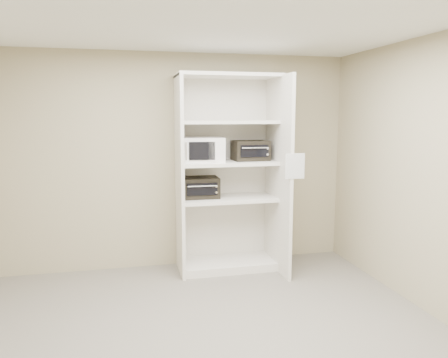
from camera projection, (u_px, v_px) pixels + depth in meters
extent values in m
cube|color=slate|center=(204.00, 339.00, 3.80)|extent=(4.50, 4.00, 0.01)
cube|color=white|center=(202.00, 16.00, 3.40)|extent=(4.50, 4.00, 0.01)
cube|color=tan|center=(175.00, 161.00, 5.53)|extent=(4.50, 0.02, 2.70)
cube|color=tan|center=(296.00, 270.00, 1.68)|extent=(4.50, 0.02, 2.70)
cube|color=tan|center=(438.00, 178.00, 4.11)|extent=(0.02, 4.00, 2.70)
cube|color=silver|center=(180.00, 177.00, 5.25)|extent=(0.04, 0.60, 2.40)
cube|color=silver|center=(278.00, 175.00, 5.37)|extent=(0.04, 0.90, 2.40)
cube|color=silver|center=(223.00, 172.00, 5.68)|extent=(1.24, 0.02, 2.40)
cube|color=silver|center=(228.00, 264.00, 5.57)|extent=(1.16, 0.56, 0.10)
cube|color=silver|center=(228.00, 199.00, 5.45)|extent=(1.16, 0.56, 0.04)
cube|color=silver|center=(228.00, 163.00, 5.38)|extent=(1.16, 0.56, 0.04)
cube|color=silver|center=(228.00, 122.00, 5.31)|extent=(1.16, 0.56, 0.04)
cube|color=silver|center=(228.00, 76.00, 5.22)|extent=(1.24, 0.60, 0.04)
cube|color=white|center=(203.00, 150.00, 5.28)|extent=(0.53, 0.43, 0.30)
cube|color=black|center=(250.00, 150.00, 5.46)|extent=(0.44, 0.34, 0.25)
cube|color=black|center=(200.00, 187.00, 5.40)|extent=(0.46, 0.35, 0.25)
cube|color=white|center=(295.00, 166.00, 4.92)|extent=(0.22, 0.01, 0.28)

